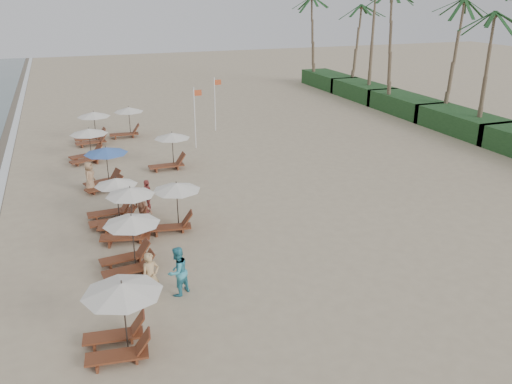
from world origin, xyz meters
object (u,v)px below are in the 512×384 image
object	(u,v)px
inland_station_0	(173,202)
beachgoer_near	(151,276)
lounger_station_0	(118,316)
beachgoer_far_a	(147,196)
lounger_station_3	(112,203)
beachgoer_mid_b	(143,205)
inland_station_1	(169,149)
inland_station_2	(126,120)
beachgoer_mid_a	(178,271)
lounger_station_5	(87,145)
lounger_station_2	(125,216)
lounger_station_4	(104,168)
lounger_station_1	(128,243)
beachgoer_far_b	(89,177)
lounger_station_6	(91,129)
flag_pole_near	(195,115)

from	to	relation	value
inland_station_0	beachgoer_near	distance (m)	5.97
lounger_station_0	beachgoer_far_a	distance (m)	11.26
lounger_station_3	beachgoer_mid_b	world-z (taller)	lounger_station_3
inland_station_1	inland_station_2	distance (m)	8.96
inland_station_1	beachgoer_far_a	distance (m)	6.96
lounger_station_0	beachgoer_mid_a	world-z (taller)	lounger_station_0
inland_station_0	lounger_station_5	bearing A→B (deg)	103.83
lounger_station_2	inland_station_1	world-z (taller)	lounger_station_2
lounger_station_2	lounger_station_4	world-z (taller)	lounger_station_4
lounger_station_1	beachgoer_far_b	size ratio (longest dim) A/B	1.47
lounger_station_6	flag_pole_near	distance (m)	7.86
lounger_station_2	inland_station_1	bearing A→B (deg)	67.13
beachgoer_near	beachgoer_mid_a	bearing A→B (deg)	-19.07
lounger_station_1	inland_station_1	size ratio (longest dim) A/B	0.91
lounger_station_4	flag_pole_near	size ratio (longest dim) A/B	0.63
inland_station_1	beachgoer_mid_a	size ratio (longest dim) A/B	1.51
inland_station_2	beachgoer_mid_a	bearing A→B (deg)	-93.03
beachgoer_mid_b	flag_pole_near	xyz separation A→B (m)	(5.61, 11.89, 1.49)
beachgoer_near	beachgoer_mid_a	distance (m)	0.96
beachgoer_near	flag_pole_near	size ratio (longest dim) A/B	0.42
lounger_station_4	beachgoer_near	bearing A→B (deg)	-87.80
inland_station_0	beachgoer_far_b	bearing A→B (deg)	116.68
lounger_station_1	inland_station_0	distance (m)	3.98
beachgoer_mid_a	beachgoer_far_a	world-z (taller)	beachgoer_mid_a
beachgoer_near	beachgoer_mid_b	size ratio (longest dim) A/B	1.02
lounger_station_2	lounger_station_4	size ratio (longest dim) A/B	1.03
lounger_station_0	lounger_station_3	world-z (taller)	lounger_station_0
lounger_station_0	beachgoer_mid_a	bearing A→B (deg)	48.07
inland_station_2	beachgoer_far_b	xyz separation A→B (m)	(-3.50, -11.39, -0.41)
lounger_station_4	lounger_station_6	distance (m)	10.02
lounger_station_2	beachgoer_near	bearing A→B (deg)	-88.25
inland_station_0	inland_station_1	distance (m)	9.30
lounger_station_2	lounger_station_4	distance (m)	6.83
lounger_station_2	lounger_station_3	bearing A→B (deg)	101.66
lounger_station_5	beachgoer_mid_b	xyz separation A→B (m)	(1.85, -11.15, -0.23)
beachgoer_near	inland_station_0	bearing A→B (deg)	52.67
beachgoer_near	beachgoer_mid_b	xyz separation A→B (m)	(0.81, 6.92, -0.02)
lounger_station_3	lounger_station_4	bearing A→B (deg)	88.94
lounger_station_3	lounger_station_0	bearing A→B (deg)	-94.80
flag_pole_near	beachgoer_mid_b	bearing A→B (deg)	-115.28
lounger_station_5	beachgoer_far_a	distance (m)	10.08
inland_station_1	beachgoer_mid_a	xyz separation A→B (m)	(-2.72, -14.77, -0.33)
lounger_station_0	lounger_station_3	distance (m)	10.25
lounger_station_6	beachgoer_far_a	xyz separation A→B (m)	(1.67, -14.19, -0.27)
flag_pole_near	lounger_station_2	bearing A→B (deg)	-116.53
beachgoer_mid_a	beachgoer_mid_b	xyz separation A→B (m)	(-0.16, 6.95, -0.05)
lounger_station_2	beachgoer_far_a	world-z (taller)	lounger_station_2
beachgoer_far_b	lounger_station_3	bearing A→B (deg)	-146.62
lounger_station_1	beachgoer_mid_a	xyz separation A→B (m)	(1.43, -2.53, -0.20)
lounger_station_2	beachgoer_mid_a	distance (m)	5.74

